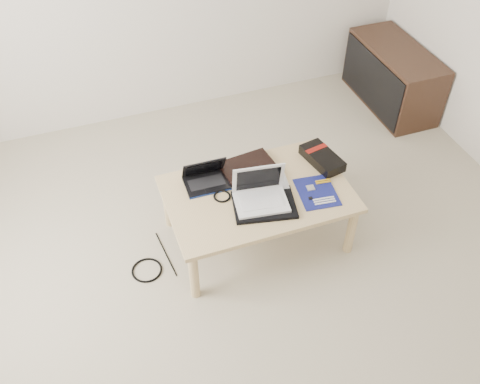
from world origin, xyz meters
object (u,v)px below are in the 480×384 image
object	(u,v)px
netbook	(206,178)
coffee_table	(258,198)
media_cabinet	(392,77)
white_laptop	(260,194)
gpu_box	(322,158)

from	to	relation	value
netbook	coffee_table	bearing A→B (deg)	-34.62
media_cabinet	netbook	bearing A→B (deg)	-155.38
coffee_table	white_laptop	world-z (taller)	white_laptop
white_laptop	gpu_box	distance (m)	0.54
coffee_table	netbook	world-z (taller)	netbook
netbook	gpu_box	xyz separation A→B (m)	(0.75, -0.07, -0.01)
netbook	gpu_box	size ratio (longest dim) A/B	0.83
netbook	media_cabinet	bearing A→B (deg)	24.62
media_cabinet	gpu_box	bearing A→B (deg)	-140.43
coffee_table	white_laptop	xyz separation A→B (m)	(-0.02, -0.08, 0.11)
white_laptop	coffee_table	bearing A→B (deg)	77.05
coffee_table	gpu_box	size ratio (longest dim) A/B	3.40
media_cabinet	gpu_box	world-z (taller)	media_cabinet
netbook	white_laptop	world-z (taller)	white_laptop
coffee_table	media_cabinet	size ratio (longest dim) A/B	1.22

